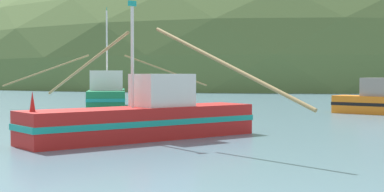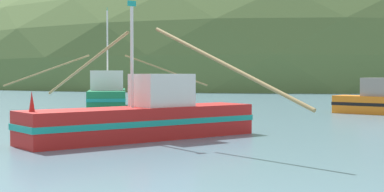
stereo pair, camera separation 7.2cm
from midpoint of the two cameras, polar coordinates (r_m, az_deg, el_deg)
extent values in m
ellipsoid|color=#516B38|center=(156.32, 11.78, 1.29)|extent=(206.75, 165.40, 69.07)
ellipsoid|color=#516B38|center=(225.37, -9.36, 1.59)|extent=(106.85, 85.48, 101.79)
cube|color=orange|center=(37.45, 18.09, -0.87)|extent=(5.69, 5.12, 1.11)
cube|color=black|center=(37.45, 18.09, -0.79)|extent=(5.74, 5.17, 0.20)
cube|color=gray|center=(37.57, 17.46, 0.85)|extent=(2.06, 2.01, 1.12)
cube|color=red|center=(22.37, -4.92, -2.66)|extent=(8.86, 7.30, 1.23)
cube|color=teal|center=(22.36, -4.92, -2.50)|extent=(8.95, 7.37, 0.22)
cone|color=red|center=(20.27, -15.40, -0.51)|extent=(0.28, 0.28, 0.70)
cube|color=silver|center=(22.80, -3.02, 0.58)|extent=(2.65, 2.54, 1.26)
cylinder|color=silver|center=(22.06, -5.93, 3.77)|extent=(0.12, 0.12, 3.78)
cube|color=teal|center=(22.20, -5.95, 8.96)|extent=(0.31, 0.24, 0.20)
cylinder|color=#997F4C|center=(18.49, 3.05, 3.19)|extent=(4.55, 6.09, 2.72)
cylinder|color=#997F4C|center=(26.39, -10.53, 2.88)|extent=(4.55, 6.09, 2.72)
cube|color=#197A47|center=(42.97, -8.34, -0.27)|extent=(3.35, 8.24, 1.29)
cube|color=teal|center=(42.97, -8.34, -0.18)|extent=(3.38, 8.33, 0.23)
cone|color=#197A47|center=(46.63, -8.24, 1.15)|extent=(0.22, 0.22, 0.70)
cube|color=silver|center=(42.23, -8.37, 1.52)|extent=(2.48, 2.45, 1.41)
cylinder|color=silver|center=(43.68, -8.34, 4.44)|extent=(0.12, 0.12, 5.83)
cube|color=teal|center=(43.90, -8.37, 8.40)|extent=(0.07, 0.36, 0.20)
cylinder|color=#997F4C|center=(43.25, -14.08, 2.42)|extent=(6.08, 0.72, 2.32)
cylinder|color=#997F4C|center=(43.04, -2.60, 2.49)|extent=(6.08, 0.72, 2.32)
camera|label=1|loc=(0.04, -90.07, 0.00)|focal=54.72mm
camera|label=2|loc=(0.04, 89.93, 0.00)|focal=54.72mm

